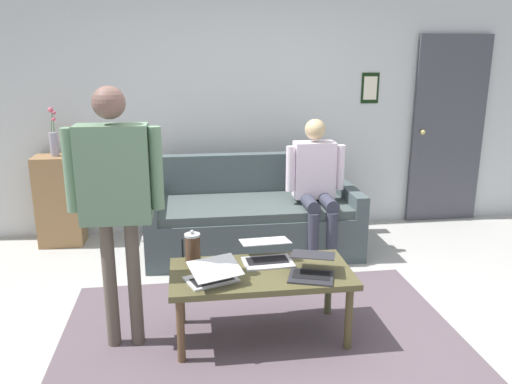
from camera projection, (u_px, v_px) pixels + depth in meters
The scene contains 14 objects.
ground_plane at pixel (276, 326), 3.58m from camera, with size 7.68×7.68×0.00m, color #A8A6A1.
area_rug at pixel (263, 342), 3.38m from camera, with size 2.69×2.00×0.01m, color #594A53.
back_wall at pixel (241, 103), 5.33m from camera, with size 7.04×0.11×2.70m.
interior_door at pixel (448, 131), 5.63m from camera, with size 0.82×0.09×2.05m.
couch at pixel (252, 219), 4.93m from camera, with size 1.98×0.93×0.88m.
coffee_table at pixel (261, 278), 3.36m from camera, with size 1.19×0.60×0.47m.
laptop_left at pixel (312, 269), 3.27m from camera, with size 0.37×0.39×0.14m.
laptop_center at pixel (213, 275), 3.18m from camera, with size 0.39×0.37×0.15m.
laptop_right at pixel (267, 255), 3.49m from camera, with size 0.35×0.34×0.14m.
french_press at pixel (193, 248), 3.47m from camera, with size 0.13×0.11×0.23m.
side_shelf at pixel (60, 200), 5.04m from camera, with size 0.42×0.32×0.89m.
flower_vase at pixel (54, 140), 4.88m from camera, with size 0.08×0.09×0.46m.
person_standing at pixel (115, 187), 3.09m from camera, with size 0.59×0.20×1.68m.
person_seated at pixel (316, 180), 4.67m from camera, with size 0.55×0.51×1.28m.
Camera 1 is at (0.58, 3.16, 1.86)m, focal length 35.79 mm.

